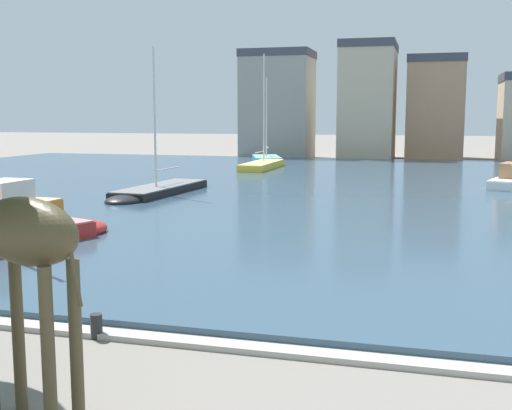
# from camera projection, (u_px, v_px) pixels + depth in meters

# --- Properties ---
(harbor_water) EXTENTS (77.93, 52.45, 0.26)m
(harbor_water) POSITION_uv_depth(u_px,v_px,m) (374.00, 190.00, 37.41)
(harbor_water) COLOR #334C60
(harbor_water) RESTS_ON ground
(quay_edge_coping) EXTENTS (77.93, 0.50, 0.12)m
(quay_edge_coping) POSITION_uv_depth(u_px,v_px,m) (253.00, 348.00, 12.13)
(quay_edge_coping) COLOR #ADA89E
(quay_edge_coping) RESTS_ON ground
(giraffe_statue) EXTENTS (3.04, 1.40, 5.42)m
(giraffe_statue) POSITION_uv_depth(u_px,v_px,m) (19.00, 238.00, 8.86)
(giraffe_statue) COLOR #4C4228
(giraffe_statue) RESTS_ON ground
(sailboat_teal) EXTENTS (4.34, 7.19, 7.95)m
(sailboat_teal) POSITION_uv_depth(u_px,v_px,m) (266.00, 160.00, 59.02)
(sailboat_teal) COLOR teal
(sailboat_teal) RESTS_ON ground
(sailboat_black) EXTENTS (2.62, 8.95, 8.05)m
(sailboat_black) POSITION_uv_depth(u_px,v_px,m) (154.00, 193.00, 34.03)
(sailboat_black) COLOR black
(sailboat_black) RESTS_ON ground
(sailboat_yellow) EXTENTS (1.99, 8.71, 9.34)m
(sailboat_yellow) POSITION_uv_depth(u_px,v_px,m) (264.00, 166.00, 51.79)
(sailboat_yellow) COLOR gold
(sailboat_yellow) RESTS_ON ground
(mooring_bollard) EXTENTS (0.24, 0.24, 0.50)m
(mooring_bollard) POSITION_uv_depth(u_px,v_px,m) (96.00, 326.00, 12.80)
(mooring_bollard) COLOR #232326
(mooring_bollard) RESTS_ON ground
(townhouse_end_terrace) EXTENTS (7.28, 5.90, 11.25)m
(townhouse_end_terrace) POSITION_uv_depth(u_px,v_px,m) (278.00, 105.00, 67.24)
(townhouse_end_terrace) COLOR gray
(townhouse_end_terrace) RESTS_ON ground
(townhouse_wide_warehouse) EXTENTS (5.48, 8.14, 11.89)m
(townhouse_wide_warehouse) POSITION_uv_depth(u_px,v_px,m) (368.00, 101.00, 65.73)
(townhouse_wide_warehouse) COLOR #C6B293
(townhouse_wide_warehouse) RESTS_ON ground
(townhouse_tall_gabled) EXTENTS (5.76, 7.62, 10.53)m
(townhouse_tall_gabled) POSITION_uv_depth(u_px,v_px,m) (435.00, 108.00, 66.20)
(townhouse_tall_gabled) COLOR tan
(townhouse_tall_gabled) RESTS_ON ground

